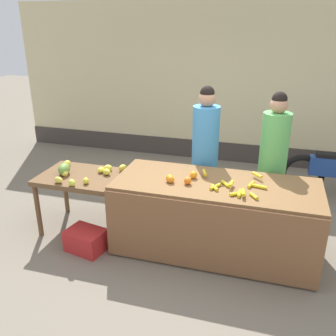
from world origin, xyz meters
TOP-DOWN VIEW (x-y plane):
  - ground_plane at (0.00, 0.00)m, footprint 24.00×24.00m
  - market_wall_back at (0.00, 3.13)m, footprint 8.31×0.23m
  - fruit_stall_counter at (0.36, -0.01)m, footprint 2.28×0.94m
  - side_table_wooden at (-1.26, 0.00)m, footprint 1.16×0.74m
  - banana_bunch_pile at (0.57, -0.09)m, footprint 0.75×0.63m
  - orange_pile at (-0.03, -0.08)m, footprint 0.32×0.27m
  - mango_papaya_pile at (-1.36, -0.01)m, footprint 0.87×0.71m
  - vendor_woman_blue_shirt at (0.09, 0.71)m, footprint 0.34×0.34m
  - vendor_woman_green_shirt at (0.93, 0.72)m, footprint 0.34×0.34m
  - parked_motorcycle at (1.88, 1.86)m, footprint 1.60×0.18m
  - produce_crate at (-1.08, -0.45)m, footprint 0.50×0.40m
  - produce_sack at (-0.42, 0.85)m, footprint 0.40×0.34m

SIDE VIEW (x-z plane):
  - ground_plane at x=0.00m, z-range 0.00..0.00m
  - produce_crate at x=-1.08m, z-range 0.00..0.26m
  - produce_sack at x=-0.42m, z-range 0.00..0.47m
  - parked_motorcycle at x=1.88m, z-range -0.04..0.84m
  - fruit_stall_counter at x=0.36m, z-range 0.00..0.86m
  - side_table_wooden at x=-1.26m, z-range 0.29..1.04m
  - mango_papaya_pile at x=-1.36m, z-range 0.74..0.88m
  - banana_bunch_pile at x=0.57m, z-range 0.85..0.92m
  - vendor_woman_green_shirt at x=0.93m, z-range 0.01..1.78m
  - orange_pile at x=-0.03m, z-range 0.86..0.94m
  - vendor_woman_blue_shirt at x=0.09m, z-range 0.01..1.81m
  - market_wall_back at x=0.00m, z-range -0.03..2.85m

